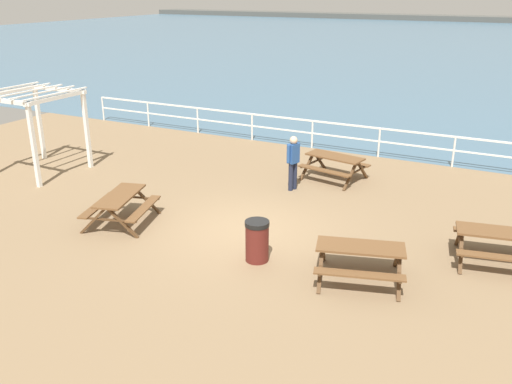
# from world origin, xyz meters

# --- Properties ---
(ground_plane) EXTENTS (30.00, 24.00, 0.20)m
(ground_plane) POSITION_xyz_m (0.00, 0.00, -0.10)
(ground_plane) COLOR #846B4C
(sea_band) EXTENTS (142.00, 90.00, 0.01)m
(sea_band) POSITION_xyz_m (0.00, 52.75, 0.00)
(sea_band) COLOR #476B84
(sea_band) RESTS_ON ground
(distant_shoreline) EXTENTS (142.00, 6.00, 1.80)m
(distant_shoreline) POSITION_xyz_m (0.00, 95.75, 0.00)
(distant_shoreline) COLOR #4C4C47
(distant_shoreline) RESTS_ON ground
(seaward_railing) EXTENTS (23.07, 0.07, 1.08)m
(seaward_railing) POSITION_xyz_m (0.00, 7.75, 0.77)
(seaward_railing) COLOR white
(seaward_railing) RESTS_ON ground
(picnic_table_near_left) EXTENTS (2.15, 1.94, 0.80)m
(picnic_table_near_left) POSITION_xyz_m (3.25, -1.10, 0.58)
(picnic_table_near_left) COLOR brown
(picnic_table_near_left) RESTS_ON ground
(picnic_table_near_right) EXTENTS (1.94, 2.15, 0.80)m
(picnic_table_near_right) POSITION_xyz_m (-3.09, -1.05, 0.58)
(picnic_table_near_right) COLOR brown
(picnic_table_near_right) RESTS_ON ground
(picnic_table_far_left) EXTENTS (2.05, 1.83, 0.80)m
(picnic_table_far_left) POSITION_xyz_m (5.75, 0.97, 0.58)
(picnic_table_far_left) COLOR brown
(picnic_table_far_left) RESTS_ON ground
(picnic_table_far_right) EXTENTS (2.05, 1.83, 0.80)m
(picnic_table_far_right) POSITION_xyz_m (0.67, 4.72, 0.58)
(picnic_table_far_right) COLOR brown
(picnic_table_far_right) RESTS_ON ground
(visitor) EXTENTS (0.31, 0.51, 1.66)m
(visitor) POSITION_xyz_m (-0.13, 3.24, 0.95)
(visitor) COLOR #1E2338
(visitor) RESTS_ON ground
(lattice_pergola) EXTENTS (2.47, 2.59, 2.70)m
(lattice_pergola) POSITION_xyz_m (-8.24, 1.07, 2.00)
(lattice_pergola) COLOR white
(lattice_pergola) RESTS_ON ground
(litter_bin) EXTENTS (0.55, 0.55, 0.95)m
(litter_bin) POSITION_xyz_m (0.97, -1.30, 0.48)
(litter_bin) COLOR #591E19
(litter_bin) RESTS_ON ground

